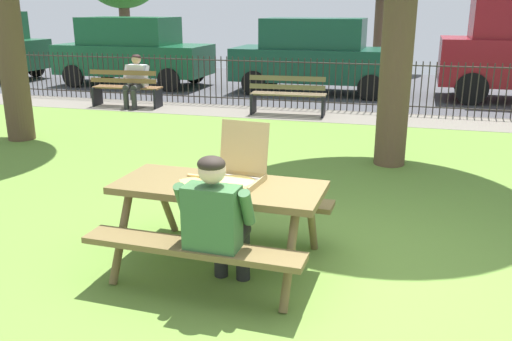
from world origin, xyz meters
The scene contains 13 objects.
ground centered at (0.00, 1.86, -0.01)m, with size 28.00×11.71×0.02m, color olive.
cobblestone_walkway centered at (0.00, 7.01, 0.00)m, with size 28.00×1.40×0.01m, color slate.
street_asphalt centered at (0.00, 11.41, -0.01)m, with size 28.00×7.39×0.01m, color #424247.
picnic_table_foreground centered at (-1.10, -0.13, 0.60)m, with size 1.85×1.54×0.79m.
pizza_box_open centered at (-0.97, -0.03, 0.86)m, with size 0.50×0.55×0.50m.
pizza_slice_on_table centered at (-1.37, -0.09, 0.78)m, with size 0.18×0.25×0.02m.
adult_at_table centered at (-0.94, -0.64, 0.66)m, with size 0.62×0.60×1.19m.
iron_fence_streetside centered at (0.00, 7.71, 0.57)m, with size 19.22×0.03×1.13m.
park_bench_left centered at (-5.81, 6.87, 0.42)m, with size 1.62×0.55×0.85m.
park_bench_center centered at (-2.01, 6.87, 0.42)m, with size 1.62×0.53×0.85m.
person_on_park_bench centered at (-5.57, 6.89, 0.66)m, with size 0.61×0.59×1.19m.
parked_car_left centered at (-7.33, 10.14, 1.01)m, with size 4.43×1.96×1.94m.
parked_car_center centered at (-1.97, 10.14, 1.01)m, with size 4.41×1.94×1.94m.
Camera 1 is at (0.39, -4.29, 2.23)m, focal length 37.84 mm.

